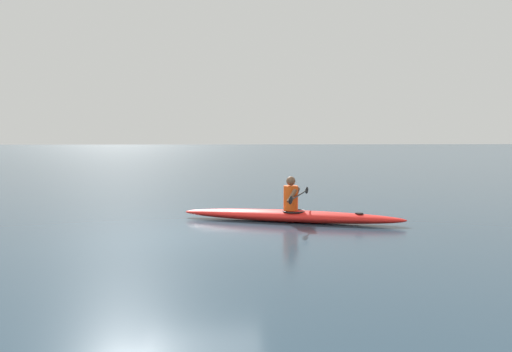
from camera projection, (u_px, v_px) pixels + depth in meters
name	position (u px, v px, depth m)	size (l,w,h in m)	color
ground_plane	(201.00, 234.00, 10.93)	(160.00, 160.00, 0.00)	#233847
kayak	(291.00, 216.00, 12.40)	(5.12, 2.17, 0.27)	red
kayaker	(292.00, 196.00, 12.36)	(0.77, 2.30, 0.78)	#E04C14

